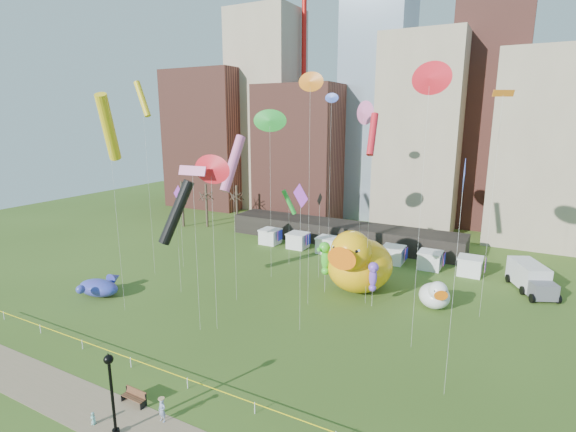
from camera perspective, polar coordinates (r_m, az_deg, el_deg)
The scene contains 35 objects.
ground at distance 36.00m, azimuth -13.06°, elevation -21.25°, with size 160.00×160.00×0.00m, color #334D18.
footpath at distance 33.19m, azimuth -19.31°, elevation -24.99°, with size 70.00×4.00×0.02m, color #837351.
skyline at distance 84.92m, azimuth 16.39°, elevation 13.39°, with size 101.00×23.00×68.00m.
pavilion at distance 70.83m, azimuth 7.13°, elevation -2.24°, with size 38.00×6.00×3.20m, color black.
vendor_tents at distance 63.91m, azimuth 9.36°, elevation -4.46°, with size 33.24×2.80×2.40m.
bare_trees at distance 81.91m, azimuth -10.53°, elevation 1.45°, with size 8.44×6.44×8.50m.
caution_tape at distance 35.62m, azimuth -13.12°, elevation -20.34°, with size 50.00×0.06×0.90m.
big_duck at distance 50.99m, azimuth 9.24°, elevation -6.04°, with size 7.94×10.37×7.82m.
small_duck at distance 49.35m, azimuth 18.80°, elevation -9.79°, with size 4.46×4.84×3.37m.
seahorse_green at distance 50.01m, azimuth 4.91°, elevation -5.21°, with size 1.73×1.93×6.13m.
seahorse_purple at distance 47.28m, azimuth 11.12°, elevation -7.55°, with size 1.38×1.58×5.05m.
whale_inflatable at distance 54.68m, azimuth -23.55°, elevation -8.54°, with size 5.35×6.51×2.22m.
park_bench at distance 35.23m, azimuth -19.55°, elevation -21.45°, with size 2.01×0.67×1.02m.
lamppost at distance 31.26m, azimuth -22.26°, elevation -19.95°, with size 0.61×0.61×5.81m.
box_truck at distance 58.75m, azimuth 29.29°, elevation -7.05°, with size 5.52×7.85×3.15m.
woman at distance 32.87m, azimuth -16.25°, elevation -23.35°, with size 0.60×0.40×1.66m, color white.
toddler at distance 34.31m, azimuth -24.28°, elevation -23.12°, with size 0.31×0.22×0.89m, color white.
kite_0 at distance 39.29m, azimuth -10.13°, elevation 6.03°, with size 2.63×0.37×16.77m.
kite_1 at distance 52.72m, azimuth 9.95°, elevation 13.23°, with size 2.26×2.17×21.88m.
kite_2 at distance 53.22m, azimuth 4.19°, elevation 1.84°, with size 0.05×1.53×10.94m.
kite_3 at distance 52.29m, azimuth -2.42°, elevation 12.41°, with size 2.56×1.28×20.89m.
kite_4 at distance 45.92m, azimuth -22.57°, elevation 10.68°, with size 3.05×3.85×22.28m.
kite_5 at distance 60.22m, azimuth 5.75°, elevation 15.00°, with size 1.28×0.18×23.14m.
kite_6 at distance 44.05m, azimuth 2.95°, elevation 17.15°, with size 1.91×0.45×24.31m.
kite_7 at distance 38.82m, azimuth 1.66°, elevation 2.25°, with size 1.97×0.99×14.22m.
kite_8 at distance 36.74m, azimuth 18.17°, elevation 16.83°, with size 2.41×1.48×24.23m.
kite_9 at distance 45.78m, azimuth -7.28°, elevation 6.86°, with size 1.71×3.61×18.23m.
kite_10 at distance 50.00m, azimuth -14.48°, elevation 0.48°, with size 3.76×4.12×13.28m.
kite_11 at distance 58.16m, azimuth 0.14°, elevation 1.84°, with size 2.00×1.71×10.59m.
kite_12 at distance 56.11m, azimuth -18.64°, elevation 14.37°, with size 2.62×1.20×24.24m.
kite_13 at distance 30.78m, azimuth 22.09°, elevation 4.13°, with size 0.35×2.37×17.40m.
kite_14 at distance 45.32m, azimuth 26.44°, elevation 13.73°, with size 1.83×1.19×22.42m.
kite_15 at distance 58.93m, azimuth -14.11°, elevation 2.49°, with size 2.69×0.84×11.24m.
kite_16 at distance 45.09m, azimuth 11.06°, elevation 10.49°, with size 1.03×2.61×20.47m.
kite_17 at distance 39.37m, azimuth -12.48°, elevation 5.69°, with size 2.78×0.64×15.80m.
Camera 1 is at (20.37, -21.89, 20.04)m, focal length 27.00 mm.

